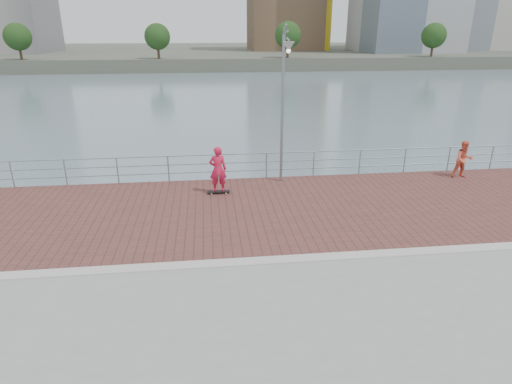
{
  "coord_description": "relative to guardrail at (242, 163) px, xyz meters",
  "views": [
    {
      "loc": [
        -1.42,
        -10.19,
        6.02
      ],
      "look_at": [
        0.0,
        2.0,
        1.3
      ],
      "focal_mm": 30.0,
      "sensor_mm": 36.0,
      "label": 1
    }
  ],
  "objects": [
    {
      "name": "guardrail",
      "position": [
        0.0,
        0.0,
        0.0
      ],
      "size": [
        39.06,
        0.06,
        1.13
      ],
      "color": "#8C9EA8",
      "rests_on": "brick_lane"
    },
    {
      "name": "street_lamp",
      "position": [
        1.57,
        -0.93,
        3.48
      ],
      "size": [
        0.43,
        1.25,
        5.88
      ],
      "color": "gray",
      "rests_on": "brick_lane"
    },
    {
      "name": "skateboard",
      "position": [
        -1.07,
        -1.69,
        -0.59
      ],
      "size": [
        0.87,
        0.24,
        0.1
      ],
      "rotation": [
        0.0,
        0.0,
        0.03
      ],
      "color": "black",
      "rests_on": "brick_lane"
    },
    {
      "name": "shoreline_trees",
      "position": [
        -0.1,
        70.0,
        3.87
      ],
      "size": [
        144.7,
        5.18,
        6.91
      ],
      "color": "#473323",
      "rests_on": "far_shore"
    },
    {
      "name": "curb",
      "position": [
        -0.0,
        -7.0,
        -0.66
      ],
      "size": [
        40.0,
        0.4,
        0.06
      ],
      "primitive_type": "cube",
      "color": "#B7B5AD",
      "rests_on": "seawall"
    },
    {
      "name": "skateboarder",
      "position": [
        -1.07,
        -1.69,
        0.31
      ],
      "size": [
        0.66,
        0.45,
        1.79
      ],
      "primitive_type": "imported",
      "rotation": [
        0.0,
        0.0,
        3.17
      ],
      "color": "red",
      "rests_on": "skateboard"
    },
    {
      "name": "far_shore",
      "position": [
        -0.0,
        115.5,
        -1.44
      ],
      "size": [
        320.0,
        95.0,
        2.5
      ],
      "primitive_type": "cube",
      "color": "#4C5142",
      "rests_on": "ground"
    },
    {
      "name": "water",
      "position": [
        -0.0,
        -7.0,
        -2.69
      ],
      "size": [
        400.0,
        400.0,
        0.0
      ],
      "primitive_type": "plane",
      "color": "slate",
      "rests_on": "ground"
    },
    {
      "name": "bystander",
      "position": [
        9.34,
        -0.95,
        0.12
      ],
      "size": [
        0.83,
        0.67,
        1.59
      ],
      "primitive_type": "imported",
      "rotation": [
        0.0,
        0.0,
        -0.1
      ],
      "color": "#EB6245",
      "rests_on": "brick_lane"
    },
    {
      "name": "brick_lane",
      "position": [
        -0.0,
        -3.4,
        -0.68
      ],
      "size": [
        40.0,
        6.8,
        0.02
      ],
      "primitive_type": "cube",
      "color": "brown",
      "rests_on": "seawall"
    }
  ]
}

